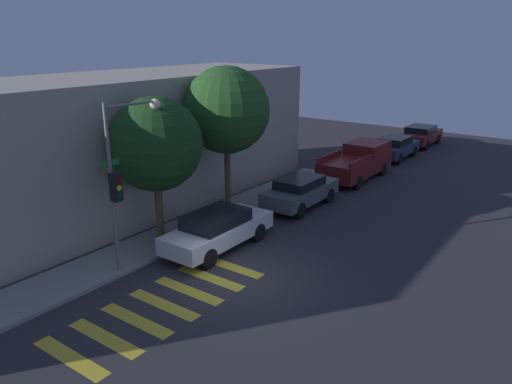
{
  "coord_description": "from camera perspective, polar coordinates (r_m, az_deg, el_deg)",
  "views": [
    {
      "loc": [
        -11.45,
        -9.06,
        7.6
      ],
      "look_at": [
        3.87,
        2.1,
        1.6
      ],
      "focal_mm": 35.0,
      "sensor_mm": 36.0,
      "label": 1
    }
  ],
  "objects": [
    {
      "name": "tree_midblock",
      "position": [
        21.24,
        -3.4,
        9.3
      ],
      "size": [
        3.67,
        3.67,
        6.4
      ],
      "color": "brown",
      "rests_on": "ground"
    },
    {
      "name": "sedan_far_end",
      "position": [
        33.04,
        15.59,
        4.99
      ],
      "size": [
        4.22,
        1.79,
        1.43
      ],
      "color": "#2D3351",
      "rests_on": "ground"
    },
    {
      "name": "sidewalk",
      "position": [
        19.1,
        -12.22,
        -6.07
      ],
      "size": [
        26.0,
        2.11,
        0.14
      ],
      "primitive_type": "cube",
      "color": "gray",
      "rests_on": "ground"
    },
    {
      "name": "sedan_near_corner",
      "position": [
        18.39,
        -4.38,
        -4.25
      ],
      "size": [
        4.64,
        1.75,
        1.45
      ],
      "color": "silver",
      "rests_on": "ground"
    },
    {
      "name": "sedan_middle",
      "position": [
        22.87,
        5.08,
        0.12
      ],
      "size": [
        4.25,
        1.77,
        1.42
      ],
      "color": "#4C5156",
      "rests_on": "ground"
    },
    {
      "name": "sedan_tail_of_row",
      "position": [
        37.61,
        18.3,
        6.22
      ],
      "size": [
        4.27,
        1.89,
        1.42
      ],
      "color": "maroon",
      "rests_on": "ground"
    },
    {
      "name": "ground_plane",
      "position": [
        16.45,
        -2.06,
        -9.95
      ],
      "size": [
        60.0,
        60.0,
        0.0
      ],
      "primitive_type": "plane",
      "color": "#2D2B30"
    },
    {
      "name": "tree_near_corner",
      "position": [
        18.45,
        -11.44,
        5.33
      ],
      "size": [
        3.45,
        3.45,
        5.54
      ],
      "color": "brown",
      "rests_on": "ground"
    },
    {
      "name": "traffic_light_pole",
      "position": [
        16.4,
        -14.87,
        2.9
      ],
      "size": [
        2.56,
        0.56,
        5.65
      ],
      "color": "slate",
      "rests_on": "ground"
    },
    {
      "name": "crosswalk",
      "position": [
        15.3,
        -10.51,
        -12.53
      ],
      "size": [
        6.72,
        2.6,
        0.0
      ],
      "color": "gold",
      "rests_on": "ground"
    },
    {
      "name": "building_row",
      "position": [
        21.63,
        -20.68,
        4.06
      ],
      "size": [
        26.0,
        6.0,
        5.93
      ],
      "primitive_type": "cube",
      "color": "#A89E8E",
      "rests_on": "ground"
    },
    {
      "name": "pickup_truck",
      "position": [
        28.0,
        11.52,
        3.45
      ],
      "size": [
        5.3,
        2.1,
        1.82
      ],
      "color": "maroon",
      "rests_on": "ground"
    }
  ]
}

